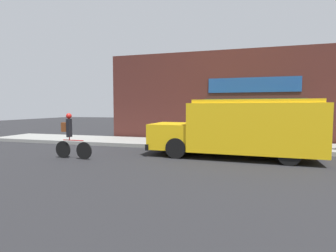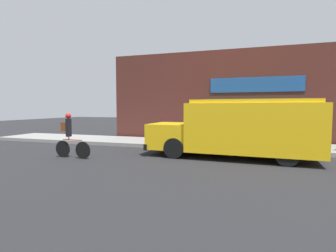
# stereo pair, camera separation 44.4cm
# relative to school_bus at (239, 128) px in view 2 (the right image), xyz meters

# --- Properties ---
(ground_plane) EXTENTS (70.00, 70.00, 0.00)m
(ground_plane) POSITION_rel_school_bus_xyz_m (-0.03, 1.26, -1.16)
(ground_plane) COLOR #232326
(sidewalk) EXTENTS (28.00, 2.79, 0.18)m
(sidewalk) POSITION_rel_school_bus_xyz_m (-0.03, 2.66, -1.07)
(sidewalk) COLOR gray
(sidewalk) RESTS_ON ground_plane
(storefront) EXTENTS (15.23, 0.98, 5.07)m
(storefront) POSITION_rel_school_bus_xyz_m (-0.01, 4.28, 1.38)
(storefront) COLOR #4C231E
(storefront) RESTS_ON ground_plane
(school_bus) EXTENTS (6.49, 2.71, 2.24)m
(school_bus) POSITION_rel_school_bus_xyz_m (0.00, 0.00, 0.00)
(school_bus) COLOR yellow
(school_bus) RESTS_ON ground_plane
(cyclist) EXTENTS (1.61, 0.21, 1.73)m
(cyclist) POSITION_rel_school_bus_xyz_m (-6.22, -1.98, -0.32)
(cyclist) COLOR black
(cyclist) RESTS_ON ground_plane
(trash_bin) EXTENTS (0.54, 0.54, 0.75)m
(trash_bin) POSITION_rel_school_bus_xyz_m (-0.31, 2.81, -0.61)
(trash_bin) COLOR slate
(trash_bin) RESTS_ON sidewalk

